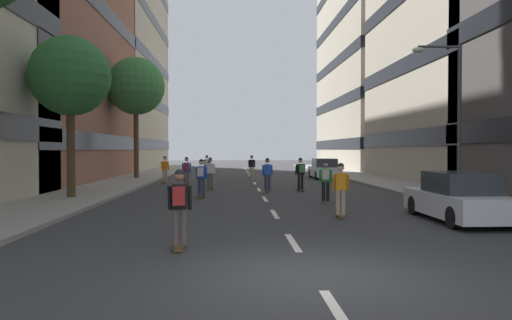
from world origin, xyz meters
The scene contains 23 objects.
ground_plane centered at (0.00, 22.47, 0.00)m, with size 134.80×134.80×0.00m, color #333335.
sidewalk_left centered at (-8.52, 25.27, 0.07)m, with size 3.62×61.78×0.14m, color gray.
sidewalk_right centered at (8.52, 25.27, 0.07)m, with size 3.62×61.78×0.14m, color gray.
lane_markings centered at (0.00, 23.00, 0.00)m, with size 0.16×52.20×0.01m.
building_left_far centered at (-16.61, 46.97, 16.35)m, with size 12.68×22.51×32.52m.
building_right_mid centered at (16.61, 25.07, 12.54)m, with size 12.68×17.96×24.91m.
building_right_far centered at (16.61, 46.97, 16.45)m, with size 12.68×23.31×32.71m.
parked_car_near centered at (5.50, 27.81, 0.70)m, with size 1.82×4.40×1.52m.
parked_car_mid centered at (5.50, 6.11, 0.70)m, with size 1.82×4.40×1.52m.
street_tree_mid centered at (-8.52, 13.04, 5.39)m, with size 3.48×3.48×7.03m.
street_tree_far centered at (-8.52, 27.21, 6.81)m, with size 4.19×4.19×8.80m.
streetlamp_right centered at (7.79, 11.57, 4.14)m, with size 2.13×0.30×6.50m.
skater_0 centered at (-2.60, 2.34, 1.02)m, with size 0.54×0.91×1.78m.
skater_1 centered at (2.08, 7.11, 0.98)m, with size 0.55×0.92×1.78m.
skater_2 centered at (-2.88, 13.66, 1.02)m, with size 0.56×0.92×1.78m.
skater_3 centered at (-0.02, 27.73, 0.98)m, with size 0.57×0.92×1.78m.
skater_4 centered at (-2.69, 18.30, 0.98)m, with size 0.57×0.92×1.78m.
skater_5 centered at (-3.46, 28.94, 1.02)m, with size 0.57×0.92×1.78m.
skater_6 centered at (2.37, 11.16, 1.02)m, with size 0.56×0.92×1.78m.
skater_7 centered at (0.36, 16.43, 0.98)m, with size 0.56×0.92×1.78m.
skater_8 centered at (2.16, 16.96, 1.02)m, with size 0.56×0.92×1.78m.
skater_9 centered at (-5.86, 23.09, 0.98)m, with size 0.56×0.92×1.78m.
skater_10 centered at (-4.15, 19.95, 1.02)m, with size 0.54×0.91×1.78m.
Camera 1 is at (-1.42, -8.29, 2.21)m, focal length 33.64 mm.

